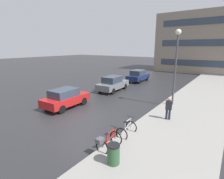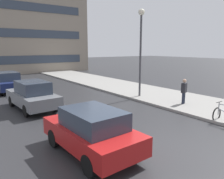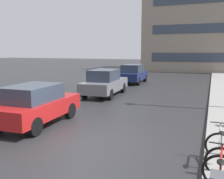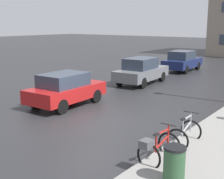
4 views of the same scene
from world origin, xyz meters
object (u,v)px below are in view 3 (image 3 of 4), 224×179
Objects in this scene: bicycle_second at (220,152)px; car_red at (35,104)px; car_navy at (133,74)px; car_grey at (105,83)px.

car_red reaches higher than bicycle_second.
car_navy is (-0.21, 13.13, 0.03)m from car_red.
car_red is at bearing 169.00° from bicycle_second.
car_grey is (-6.52, 7.95, 0.41)m from bicycle_second.
car_red is at bearing -89.66° from car_grey.
car_navy is at bearing 114.92° from bicycle_second.
car_navy reaches higher than bicycle_second.
car_red is (-6.48, 1.26, 0.39)m from bicycle_second.
car_navy is at bearing 91.48° from car_grey.
car_grey is 6.44m from car_navy.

